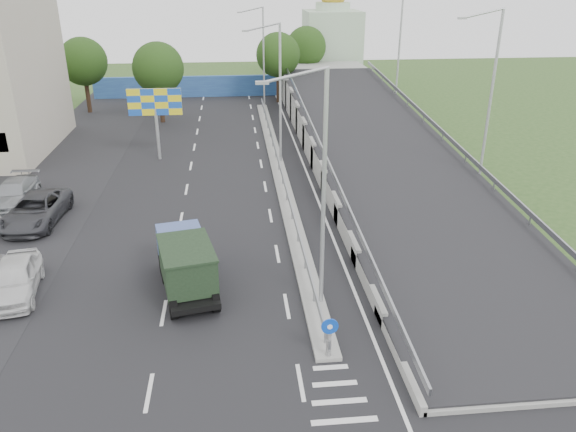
{
  "coord_description": "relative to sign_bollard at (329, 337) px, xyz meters",
  "views": [
    {
      "loc": [
        -3.24,
        -14.8,
        13.4
      ],
      "look_at": [
        -0.66,
        10.86,
        2.2
      ],
      "focal_mm": 35.0,
      "sensor_mm": 36.0,
      "label": 1
    }
  ],
  "objects": [
    {
      "name": "lamp_post_mid",
      "position": [
        0.11,
        23.83,
        4.77
      ],
      "size": [
        2.74,
        0.18,
        10.08
      ],
      "color": "#B2B5B7",
      "rests_on": "median"
    },
    {
      "name": "parking_strip",
      "position": [
        -16.0,
        17.83,
        -1.03
      ],
      "size": [
        8.0,
        90.0,
        0.05
      ],
      "primitive_type": "cube",
      "color": "black",
      "rests_on": "ground"
    },
    {
      "name": "blue_wall",
      "position": [
        -4.0,
        49.83,
        0.17
      ],
      "size": [
        30.0,
        0.5,
        2.4
      ],
      "primitive_type": "cube",
      "color": "navy",
      "rests_on": "ground"
    },
    {
      "name": "overpass_ramp",
      "position": [
        7.5,
        21.83,
        0.72
      ],
      "size": [
        10.0,
        50.0,
        3.5
      ],
      "color": "gray",
      "rests_on": "ground"
    },
    {
      "name": "median",
      "position": [
        0.0,
        21.83,
        -0.93
      ],
      "size": [
        1.0,
        44.0,
        0.2
      ],
      "primitive_type": "cube",
      "color": "gray",
      "rests_on": "ground"
    },
    {
      "name": "road_surface",
      "position": [
        -3.0,
        17.83,
        -1.03
      ],
      "size": [
        26.0,
        90.0,
        0.04
      ],
      "primitive_type": "cube",
      "color": "black",
      "rests_on": "ground"
    },
    {
      "name": "median_guardrail",
      "position": [
        0.0,
        21.83,
        -0.28
      ],
      "size": [
        0.09,
        44.0,
        0.71
      ],
      "color": "gray",
      "rests_on": "median"
    },
    {
      "name": "tree_left_far",
      "position": [
        -18.0,
        42.83,
        4.14
      ],
      "size": [
        4.8,
        4.8,
        7.6
      ],
      "color": "black",
      "rests_on": "ground"
    },
    {
      "name": "tree_median_far",
      "position": [
        2.0,
        45.83,
        4.14
      ],
      "size": [
        4.8,
        4.8,
        7.6
      ],
      "color": "black",
      "rests_on": "ground"
    },
    {
      "name": "dump_truck",
      "position": [
        -5.61,
        5.8,
        0.36
      ],
      "size": [
        3.18,
        6.0,
        2.51
      ],
      "rotation": [
        0.0,
        0.0,
        0.21
      ],
      "color": "black",
      "rests_on": "ground"
    },
    {
      "name": "parked_car_a",
      "position": [
        -13.24,
        6.07,
        -0.22
      ],
      "size": [
        2.62,
        5.03,
        1.64
      ],
      "primitive_type": "imported",
      "rotation": [
        0.0,
        0.0,
        0.15
      ],
      "color": "silver",
      "rests_on": "ground"
    },
    {
      "name": "church",
      "position": [
        10.0,
        57.83,
        4.28
      ],
      "size": [
        7.0,
        7.0,
        13.8
      ],
      "color": "#B2CCAD",
      "rests_on": "ground"
    },
    {
      "name": "ground",
      "position": [
        0.0,
        -2.17,
        -1.03
      ],
      "size": [
        160.0,
        160.0,
        0.0
      ],
      "primitive_type": "plane",
      "color": "#2D4C1E",
      "rests_on": "ground"
    },
    {
      "name": "parked_car_c",
      "position": [
        -14.75,
        14.19,
        -0.22
      ],
      "size": [
        3.06,
        6.01,
        1.63
      ],
      "primitive_type": "imported",
      "rotation": [
        0.0,
        0.0,
        -0.06
      ],
      "color": "#36363B",
      "rests_on": "ground"
    },
    {
      "name": "lamp_post_near",
      "position": [
        0.11,
        3.83,
        4.77
      ],
      "size": [
        2.74,
        0.18,
        10.08
      ],
      "color": "#B2B5B7",
      "rests_on": "median"
    },
    {
      "name": "lamp_post_far",
      "position": [
        0.11,
        43.83,
        4.77
      ],
      "size": [
        2.74,
        0.18,
        10.08
      ],
      "color": "#B2B5B7",
      "rests_on": "median"
    },
    {
      "name": "sign_bollard",
      "position": [
        0.0,
        0.0,
        0.0
      ],
      "size": [
        0.64,
        0.23,
        1.67
      ],
      "color": "black",
      "rests_on": "median"
    },
    {
      "name": "tree_left_mid",
      "position": [
        -10.0,
        37.83,
        4.14
      ],
      "size": [
        4.8,
        4.8,
        7.6
      ],
      "color": "black",
      "rests_on": "ground"
    },
    {
      "name": "tree_ramp_far",
      "position": [
        6.0,
        52.83,
        4.14
      ],
      "size": [
        4.8,
        4.8,
        7.6
      ],
      "color": "black",
      "rests_on": "ground"
    },
    {
      "name": "billboard",
      "position": [
        -9.0,
        25.83,
        3.15
      ],
      "size": [
        4.0,
        0.24,
        5.5
      ],
      "color": "#B2B5B7",
      "rests_on": "ground"
    },
    {
      "name": "parked_car_d",
      "position": [
        -17.0,
        17.25,
        -0.28
      ],
      "size": [
        2.15,
        5.23,
        1.51
      ],
      "primitive_type": "imported",
      "rotation": [
        0.0,
        0.0,
        -0.01
      ],
      "color": "gray",
      "rests_on": "ground"
    }
  ]
}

